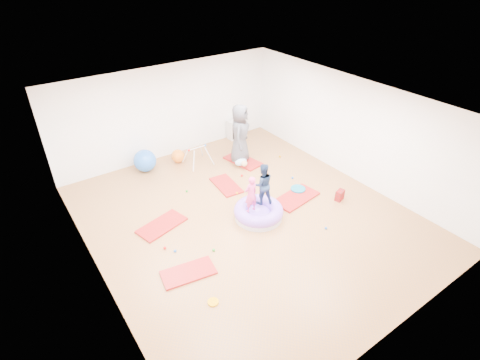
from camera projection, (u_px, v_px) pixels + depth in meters
room at (248, 167)px, 8.35m from camera, size 7.01×8.01×2.81m
gym_mat_front_left at (188, 272)px, 7.52m from camera, size 1.14×0.70×0.04m
gym_mat_mid_left at (162, 225)px, 8.78m from camera, size 1.25×0.84×0.05m
gym_mat_center_back at (226, 185)px, 10.25m from camera, size 0.63×1.10×0.04m
gym_mat_right at (296, 198)px, 9.74m from camera, size 1.32×0.80×0.05m
gym_mat_rear_right at (243, 161)px, 11.41m from camera, size 0.79×1.26×0.05m
inflatable_cushion at (258, 212)px, 9.01m from camera, size 1.20×1.20×0.38m
child_pink at (251, 193)px, 8.53m from camera, size 0.35×0.24×0.93m
child_navy at (263, 182)px, 8.79m from camera, size 0.63×0.57×1.06m
adult_caregiver at (240, 134)px, 10.89m from camera, size 1.02×1.01×1.78m
infant at (242, 162)px, 11.04m from camera, size 0.38×0.39×0.23m
ball_pit_balls at (239, 203)px, 9.51m from camera, size 4.80×3.35×0.07m
exercise_ball_blue at (145, 161)px, 10.80m from camera, size 0.65×0.65×0.65m
exercise_ball_orange at (178, 156)px, 11.29m from camera, size 0.40×0.40×0.40m
infant_play_gym at (197, 153)px, 11.08m from camera, size 0.74×0.71×0.57m
cube_shelf at (237, 129)px, 12.68m from camera, size 0.65×0.32×0.65m
balance_disc at (298, 190)px, 10.03m from camera, size 0.39×0.39×0.09m
backpack at (340, 195)px, 9.63m from camera, size 0.28×0.21×0.28m
yellow_toy at (213, 302)px, 6.90m from camera, size 0.21×0.21×0.03m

